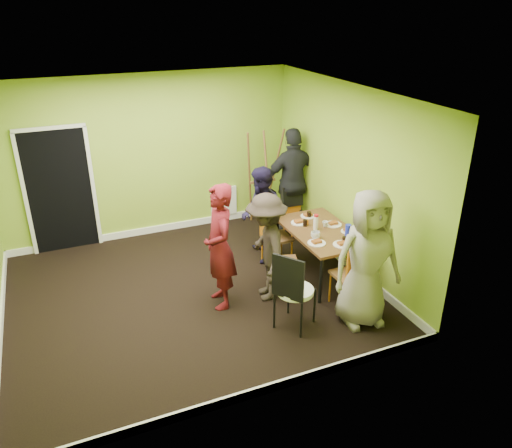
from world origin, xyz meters
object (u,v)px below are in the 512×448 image
(chair_front_end, at_px, (354,272))
(easel, at_px, (263,179))
(chair_bentwood, at_px, (293,288))
(person_left_near, at_px, (266,248))
(person_left_far, at_px, (261,215))
(dining_table, at_px, (322,233))
(person_standing, at_px, (220,247))
(chair_back_end, at_px, (293,201))
(blue_bottle, at_px, (348,231))
(orange_bottle, at_px, (308,222))
(person_front_end, at_px, (367,259))
(thermos, at_px, (316,223))
(person_back_end, at_px, (293,182))
(chair_left_near, at_px, (278,257))
(chair_left_far, at_px, (272,233))

(chair_front_end, relative_size, easel, 0.56)
(chair_bentwood, bearing_deg, person_left_near, 144.07)
(easel, xyz_separation_m, person_left_far, (-0.57, -1.19, -0.13))
(dining_table, relative_size, chair_front_end, 1.46)
(chair_front_end, distance_m, person_standing, 1.81)
(chair_back_end, height_order, blue_bottle, blue_bottle)
(orange_bottle, relative_size, person_front_end, 0.05)
(chair_back_end, distance_m, person_left_near, 2.06)
(easel, bearing_deg, person_left_near, -113.00)
(dining_table, distance_m, person_standing, 1.66)
(thermos, relative_size, person_front_end, 0.11)
(person_left_far, height_order, person_back_end, person_back_end)
(chair_left_near, relative_size, chair_back_end, 1.06)
(dining_table, distance_m, chair_left_far, 0.79)
(dining_table, xyz_separation_m, orange_bottle, (-0.11, 0.25, 0.10))
(chair_back_end, height_order, chair_bentwood, chair_bentwood)
(chair_back_end, height_order, person_left_near, person_left_near)
(chair_back_end, bearing_deg, thermos, 77.30)
(chair_left_near, bearing_deg, chair_bentwood, 3.17)
(chair_back_end, height_order, orange_bottle, chair_back_end)
(person_standing, bearing_deg, dining_table, 100.42)
(person_front_end, bearing_deg, easel, 96.52)
(chair_front_end, xyz_separation_m, person_front_end, (-0.03, -0.29, 0.34))
(chair_bentwood, bearing_deg, thermos, 104.40)
(person_back_end, bearing_deg, person_front_end, 85.89)
(chair_left_near, relative_size, chair_front_end, 0.95)
(chair_left_near, height_order, chair_bentwood, chair_bentwood)
(chair_left_far, bearing_deg, chair_back_end, 135.55)
(chair_front_end, bearing_deg, person_back_end, 80.78)
(chair_back_end, relative_size, chair_bentwood, 0.84)
(chair_back_end, distance_m, person_left_far, 1.04)
(person_standing, xyz_separation_m, person_left_near, (0.64, -0.08, -0.10))
(person_left_near, distance_m, person_front_end, 1.38)
(person_standing, bearing_deg, chair_left_far, 127.96)
(thermos, xyz_separation_m, blue_bottle, (0.31, -0.39, -0.01))
(blue_bottle, bearing_deg, easel, 96.98)
(chair_front_end, bearing_deg, orange_bottle, 91.03)
(chair_front_end, bearing_deg, blue_bottle, 64.12)
(person_back_end, bearing_deg, easel, -50.38)
(chair_bentwood, distance_m, thermos, 1.48)
(person_back_end, bearing_deg, person_left_far, 41.34)
(person_standing, distance_m, person_left_near, 0.65)
(blue_bottle, xyz_separation_m, person_standing, (-1.88, 0.18, 0.03))
(chair_bentwood, relative_size, blue_bottle, 6.05)
(chair_front_end, xyz_separation_m, person_standing, (-1.58, 0.83, 0.30))
(chair_left_far, distance_m, person_front_end, 1.91)
(chair_front_end, distance_m, easel, 3.01)
(chair_left_far, height_order, easel, easel)
(chair_left_far, xyz_separation_m, chair_back_end, (0.78, 0.84, 0.09))
(easel, relative_size, blue_bottle, 10.09)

